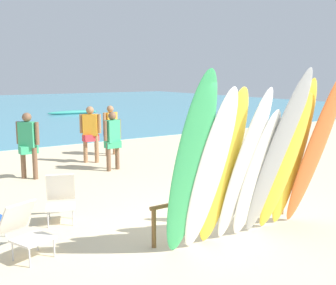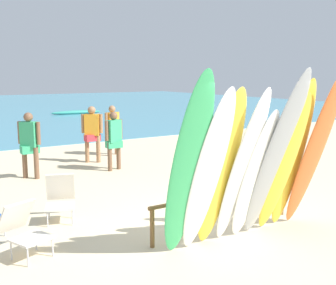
{
  "view_description": "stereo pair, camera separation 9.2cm",
  "coord_description": "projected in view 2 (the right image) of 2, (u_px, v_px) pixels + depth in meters",
  "views": [
    {
      "loc": [
        -4.6,
        -5.22,
        2.6
      ],
      "look_at": [
        0.0,
        1.75,
        1.25
      ],
      "focal_mm": 45.41,
      "sensor_mm": 36.0,
      "label": 1
    },
    {
      "loc": [
        -4.52,
        -5.27,
        2.6
      ],
      "look_at": [
        0.0,
        1.75,
        1.25
      ],
      "focal_mm": 45.41,
      "sensor_mm": 36.0,
      "label": 2
    }
  ],
  "objects": [
    {
      "name": "beach_chair_red",
      "position": [
        23.0,
        227.0,
        6.12
      ],
      "size": [
        0.74,
        0.88,
        0.79
      ],
      "rotation": [
        0.0,
        0.0,
        0.37
      ],
      "color": "#B7B7BC",
      "rests_on": "ground"
    },
    {
      "name": "beachgoer_midbeach",
      "position": [
        112.0,
        127.0,
        13.67
      ],
      "size": [
        0.59,
        0.32,
        1.61
      ],
      "rotation": [
        0.0,
        0.0,
        3.45
      ],
      "color": "#9E704C",
      "rests_on": "ground"
    },
    {
      "name": "distant_boat",
      "position": [
        76.0,
        112.0,
        27.82
      ],
      "size": [
        3.31,
        0.76,
        0.26
      ],
      "color": "teal",
      "rests_on": "ground"
    },
    {
      "name": "surfboard_white_3",
      "position": [
        242.0,
        168.0,
        6.28
      ],
      "size": [
        0.55,
        1.0,
        2.44
      ],
      "primitive_type": "ellipsoid",
      "rotation": [
        0.35,
        0.0,
        0.1
      ],
      "color": "white",
      "rests_on": "ground"
    },
    {
      "name": "surfboard_orange_8",
      "position": [
        315.0,
        150.0,
        7.0
      ],
      "size": [
        0.51,
        1.05,
        2.74
      ],
      "primitive_type": "ellipsoid",
      "rotation": [
        0.34,
        0.0,
        0.02
      ],
      "color": "orange",
      "rests_on": "ground"
    },
    {
      "name": "surfboard_grey_5",
      "position": [
        276.0,
        156.0,
        6.51
      ],
      "size": [
        0.67,
        1.14,
        2.71
      ],
      "primitive_type": "ellipsoid",
      "rotation": [
        0.36,
        0.0,
        0.09
      ],
      "color": "#999EA3",
      "rests_on": "ground"
    },
    {
      "name": "beach_chair_striped",
      "position": [
        60.0,
        196.0,
        7.62
      ],
      "size": [
        0.71,
        0.8,
        0.83
      ],
      "rotation": [
        0.0,
        0.0,
        -0.37
      ],
      "color": "#B7B7BC",
      "rests_on": "ground"
    },
    {
      "name": "surfboard_yellow_6",
      "position": [
        284.0,
        165.0,
        6.76
      ],
      "size": [
        0.5,
        0.94,
        2.35
      ],
      "primitive_type": "ellipsoid",
      "rotation": [
        0.35,
        0.0,
        0.01
      ],
      "color": "yellow",
      "rests_on": "ground"
    },
    {
      "name": "surfboard_yellow_7",
      "position": [
        293.0,
        155.0,
        7.01
      ],
      "size": [
        0.53,
        0.8,
        2.56
      ],
      "primitive_type": "ellipsoid",
      "rotation": [
        0.27,
        0.0,
        -0.05
      ],
      "color": "yellow",
      "rests_on": "ground"
    },
    {
      "name": "surfboard_rack",
      "position": [
        224.0,
        200.0,
        7.12
      ],
      "size": [
        2.94,
        0.07,
        0.65
      ],
      "color": "brown",
      "rests_on": "ground"
    },
    {
      "name": "surfboard_white_1",
      "position": [
        208.0,
        173.0,
        5.95
      ],
      "size": [
        0.63,
        0.97,
        2.46
      ],
      "primitive_type": "ellipsoid",
      "rotation": [
        0.33,
        0.0,
        0.1
      ],
      "color": "white",
      "rests_on": "ground"
    },
    {
      "name": "surfboard_white_4",
      "position": [
        255.0,
        176.0,
        6.5
      ],
      "size": [
        0.55,
        0.84,
        2.12
      ],
      "primitive_type": "ellipsoid",
      "rotation": [
        0.34,
        0.0,
        0.05
      ],
      "color": "white",
      "rests_on": "ground"
    },
    {
      "name": "ground",
      "position": [
        18.0,
        133.0,
        18.82
      ],
      "size": [
        60.0,
        60.0,
        0.0
      ],
      "primitive_type": "plane",
      "color": "beige"
    },
    {
      "name": "surfboard_yellow_2",
      "position": [
        221.0,
        170.0,
        6.16
      ],
      "size": [
        0.57,
        0.88,
        2.45
      ],
      "primitive_type": "ellipsoid",
      "rotation": [
        0.31,
        0.0,
        0.03
      ],
      "color": "yellow",
      "rests_on": "ground"
    },
    {
      "name": "beachgoer_strolling",
      "position": [
        92.0,
        130.0,
        12.51
      ],
      "size": [
        0.54,
        0.41,
        1.67
      ],
      "rotation": [
        0.0,
        0.0,
        2.55
      ],
      "color": "#9E704C",
      "rests_on": "ground"
    },
    {
      "name": "surfboard_green_0",
      "position": [
        188.0,
        169.0,
        5.72
      ],
      "size": [
        0.59,
        0.99,
        2.69
      ],
      "primitive_type": "ellipsoid",
      "rotation": [
        0.33,
        0.0,
        -0.07
      ],
      "color": "#38B266",
      "rests_on": "ground"
    },
    {
      "name": "beachgoer_near_rack",
      "position": [
        114.0,
        137.0,
        11.51
      ],
      "size": [
        0.58,
        0.31,
        1.6
      ],
      "rotation": [
        0.0,
        0.0,
        3.43
      ],
      "color": "brown",
      "rests_on": "ground"
    },
    {
      "name": "beachgoer_photographing",
      "position": [
        29.0,
        141.0,
        10.57
      ],
      "size": [
        0.45,
        0.5,
        1.67
      ],
      "rotation": [
        0.0,
        0.0,
        5.43
      ],
      "color": "brown",
      "rests_on": "ground"
    }
  ]
}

